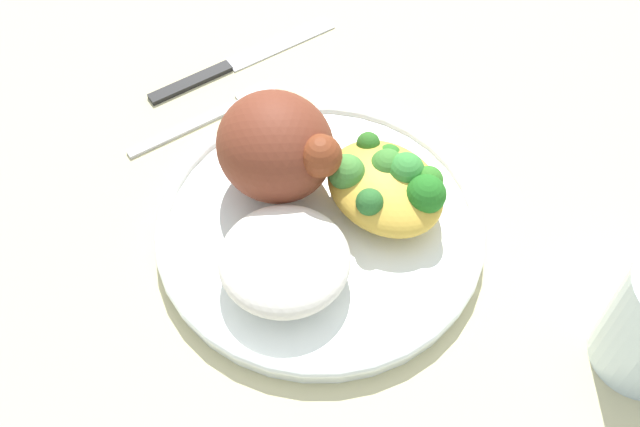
{
  "coord_description": "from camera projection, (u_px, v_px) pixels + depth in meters",
  "views": [
    {
      "loc": [
        0.25,
        -0.21,
        0.48
      ],
      "look_at": [
        0.0,
        0.0,
        0.03
      ],
      "focal_mm": 42.5,
      "sensor_mm": 36.0,
      "label": 1
    }
  ],
  "objects": [
    {
      "name": "mac_cheese_with_broccoli",
      "position": [
        387.0,
        184.0,
        0.56
      ],
      "size": [
        0.1,
        0.08,
        0.05
      ],
      "color": "gold",
      "rests_on": "plate"
    },
    {
      "name": "fork",
      "position": [
        213.0,
        115.0,
        0.65
      ],
      "size": [
        0.03,
        0.14,
        0.01
      ],
      "color": "#B2B2B7",
      "rests_on": "ground_plane"
    },
    {
      "name": "knife",
      "position": [
        228.0,
        65.0,
        0.69
      ],
      "size": [
        0.04,
        0.19,
        0.01
      ],
      "color": "black",
      "rests_on": "ground_plane"
    },
    {
      "name": "plate",
      "position": [
        320.0,
        228.0,
        0.58
      ],
      "size": [
        0.25,
        0.25,
        0.02
      ],
      "color": "white",
      "rests_on": "ground_plane"
    },
    {
      "name": "roasted_chicken",
      "position": [
        276.0,
        148.0,
        0.56
      ],
      "size": [
        0.1,
        0.09,
        0.08
      ],
      "color": "brown",
      "rests_on": "plate"
    },
    {
      "name": "ground_plane",
      "position": [
        320.0,
        235.0,
        0.58
      ],
      "size": [
        2.0,
        2.0,
        0.0
      ],
      "primitive_type": "plane",
      "color": "#C8BE8F"
    },
    {
      "name": "rice_pile",
      "position": [
        284.0,
        260.0,
        0.53
      ],
      "size": [
        0.09,
        0.09,
        0.04
      ],
      "primitive_type": "ellipsoid",
      "color": "white",
      "rests_on": "plate"
    }
  ]
}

